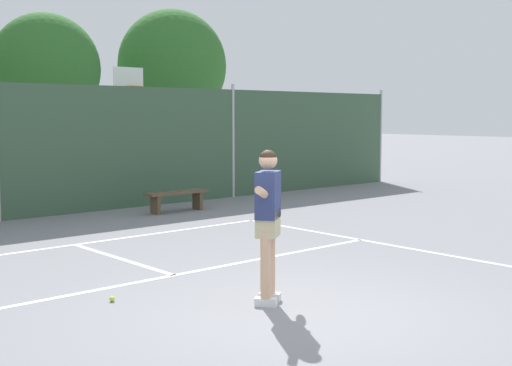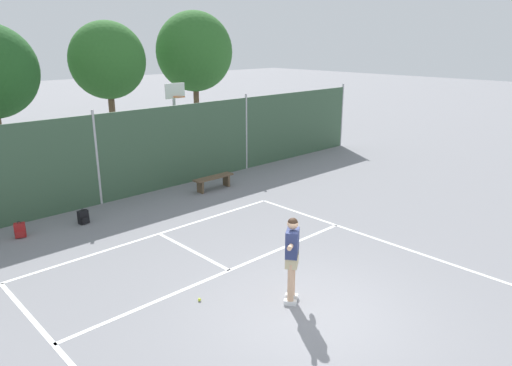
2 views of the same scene
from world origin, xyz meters
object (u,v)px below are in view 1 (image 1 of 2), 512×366
object	(u,v)px
tennis_player	(268,212)
basketball_hoop	(128,113)
courtside_bench	(177,196)
tennis_ball	(112,299)

from	to	relation	value
tennis_player	basketball_hoop	bearing A→B (deg)	67.44
courtside_bench	tennis_ball	bearing A→B (deg)	-130.83
tennis_player	courtside_bench	bearing A→B (deg)	62.91
basketball_hoop	tennis_player	world-z (taller)	basketball_hoop
basketball_hoop	tennis_ball	world-z (taller)	basketball_hoop
basketball_hoop	courtside_bench	distance (m)	3.77
tennis_player	courtside_bench	size ratio (longest dim) A/B	1.16
courtside_bench	basketball_hoop	bearing A→B (deg)	78.70
basketball_hoop	courtside_bench	size ratio (longest dim) A/B	2.22
tennis_ball	tennis_player	bearing A→B (deg)	-43.69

